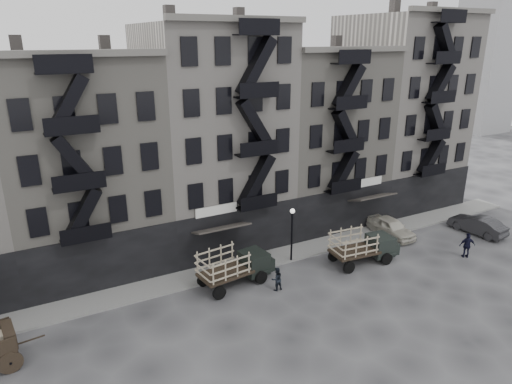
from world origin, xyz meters
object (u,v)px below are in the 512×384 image
stake_truck_west (235,264)px  car_east (391,227)px  car_far (477,225)px  policeman (467,245)px  stake_truck_east (363,244)px  pedestrian_mid (277,279)px

stake_truck_west → car_east: size_ratio=1.20×
car_far → stake_truck_west: bearing=-12.5°
car_east → policeman: bearing=-68.1°
stake_truck_west → stake_truck_east: 9.91m
car_east → policeman: size_ratio=2.32×
stake_truck_west → car_east: (15.14, 0.93, -0.75)m
car_east → policeman: 6.15m
car_east → car_far: size_ratio=0.97×
stake_truck_west → car_far: (22.08, -2.17, -0.75)m
car_far → policeman: (-4.72, -2.63, 0.21)m
stake_truck_west → car_east: stake_truck_west is taller
stake_truck_east → policeman: stake_truck_east is taller
stake_truck_east → pedestrian_mid: (-7.66, -0.34, -0.70)m
stake_truck_east → pedestrian_mid: 7.70m
car_east → car_far: 7.60m
car_east → stake_truck_east: bearing=-153.4°
stake_truck_west → pedestrian_mid: 3.01m
pedestrian_mid → policeman: bearing=168.7°
stake_truck_west → stake_truck_east: (9.77, -1.69, -0.02)m
stake_truck_east → car_east: bearing=31.1°
stake_truck_east → car_far: bearing=2.9°
car_east → stake_truck_west: bearing=-175.8°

